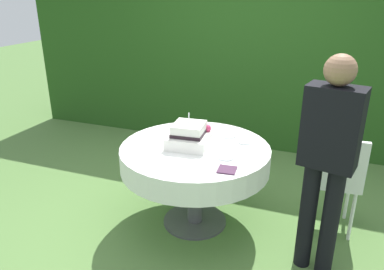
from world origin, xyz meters
name	(u,v)px	position (x,y,z in m)	size (l,w,h in m)	color
ground_plane	(195,221)	(0.00, 0.00, 0.00)	(20.00, 20.00, 0.00)	#547A3D
foliage_hedge	(253,58)	(0.00, 2.17, 1.11)	(6.24, 0.64, 2.23)	#234C19
cake_table	(195,158)	(0.00, 0.00, 0.63)	(1.25, 1.25, 0.74)	#4C4C51
wedding_cake	(189,136)	(-0.05, 0.00, 0.82)	(0.36, 0.36, 0.29)	white
serving_plate_near	(244,142)	(0.36, 0.23, 0.74)	(0.12, 0.12, 0.01)	white
serving_plate_far	(226,157)	(0.30, -0.12, 0.74)	(0.13, 0.13, 0.01)	white
serving_plate_left	(193,130)	(-0.15, 0.35, 0.74)	(0.12, 0.12, 0.01)	white
serving_plate_right	(228,136)	(0.19, 0.32, 0.74)	(0.14, 0.14, 0.01)	white
napkin_stack	(227,170)	(0.37, -0.32, 0.74)	(0.13, 0.13, 0.01)	#4C2D47
garden_chair	(336,175)	(1.12, 0.28, 0.54)	(0.44, 0.44, 0.89)	white
standing_person	(328,155)	(1.03, -0.24, 0.93)	(0.40, 0.27, 1.60)	black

